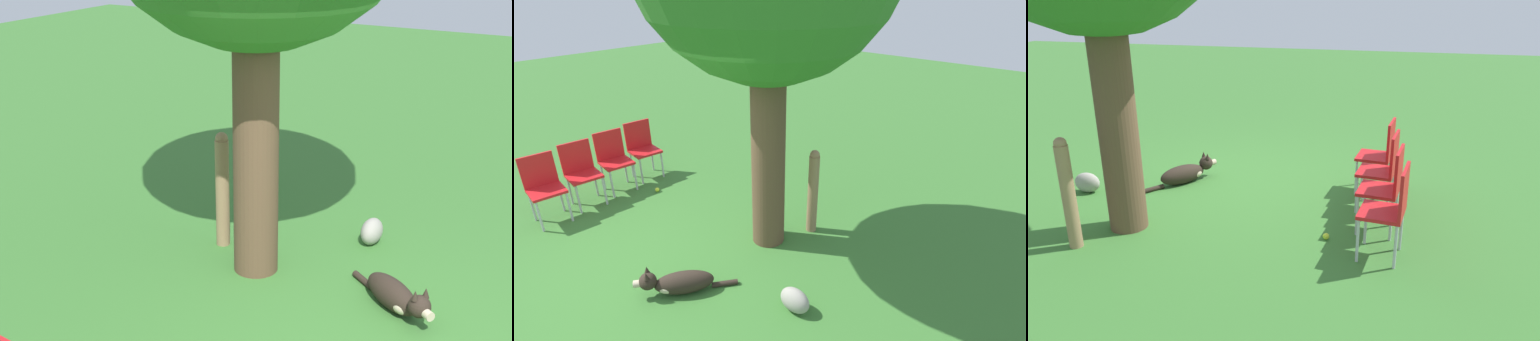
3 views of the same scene
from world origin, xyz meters
TOP-DOWN VIEW (x-y plane):
  - ground_plane at (0.00, 0.00)m, footprint 30.00×30.00m
  - dog at (0.59, -0.10)m, footprint 0.73×0.92m
  - fence_post at (0.97, 1.82)m, footprint 0.14×0.14m
  - red_chair_0 at (-1.97, -0.38)m, footprint 0.47×0.49m
  - red_chair_1 at (-2.03, 0.18)m, footprint 0.47×0.49m
  - red_chair_2 at (-2.10, 0.73)m, footprint 0.47×0.49m
  - red_chair_3 at (-2.16, 1.29)m, footprint 0.47×0.49m
  - tennis_ball at (-1.51, 1.07)m, footprint 0.07×0.07m
  - garden_rock at (1.70, 0.53)m, footprint 0.34×0.20m

SIDE VIEW (x-z plane):
  - ground_plane at x=0.00m, z-range 0.00..0.00m
  - tennis_ball at x=-1.51m, z-range 0.00..0.07m
  - garden_rock at x=1.70m, z-range 0.00..0.26m
  - dog at x=0.59m, z-range -0.04..0.31m
  - red_chair_0 at x=-1.97m, z-range 0.08..1.03m
  - red_chair_1 at x=-2.03m, z-range 0.08..1.03m
  - red_chair_2 at x=-2.10m, z-range 0.08..1.03m
  - red_chair_3 at x=-2.16m, z-range 0.08..1.03m
  - fence_post at x=0.97m, z-range 0.01..1.18m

